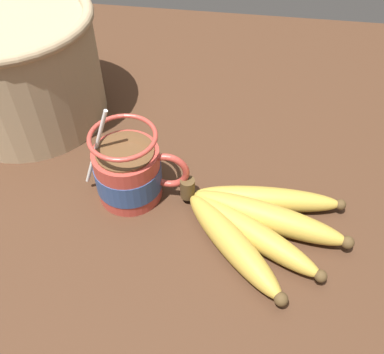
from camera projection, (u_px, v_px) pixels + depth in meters
table at (159, 195)px, 62.60cm from camera, size 108.84×108.84×3.86cm
coffee_mug at (129, 172)px, 57.19cm from camera, size 14.73×9.00×14.45cm
banana_bunch at (255, 223)px, 54.52cm from camera, size 22.50×17.80×4.10cm
woven_basket at (19, 65)px, 65.65cm from camera, size 25.33×25.33×17.84cm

